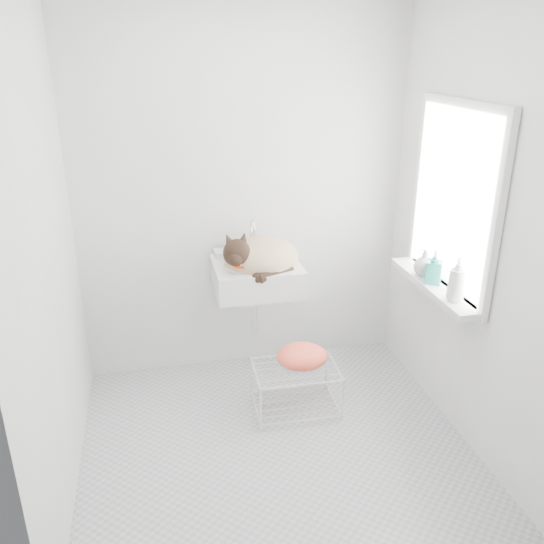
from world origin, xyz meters
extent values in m
cube|color=#BABABB|center=(0.00, 0.00, 0.00)|extent=(2.20, 2.00, 0.02)
cube|color=white|center=(0.00, 1.00, 1.25)|extent=(2.20, 0.02, 2.50)
cube|color=white|center=(1.10, 0.00, 1.25)|extent=(0.02, 2.00, 2.50)
cube|color=white|center=(-1.10, 0.00, 1.25)|extent=(0.02, 2.00, 2.50)
cube|color=white|center=(1.09, 0.20, 1.35)|extent=(0.01, 0.80, 1.00)
cube|color=white|center=(1.07, 0.20, 1.35)|extent=(0.04, 0.90, 1.10)
cube|color=white|center=(1.01, 0.20, 0.83)|extent=(0.16, 0.88, 0.04)
cube|color=white|center=(0.04, 0.74, 0.85)|extent=(0.56, 0.48, 0.22)
ellipsoid|color=#C7AA8A|center=(0.07, 0.73, 0.88)|extent=(0.51, 0.45, 0.24)
sphere|color=black|center=(-0.11, 0.65, 0.99)|extent=(0.19, 0.19, 0.17)
torus|color=red|center=(-0.09, 0.65, 0.94)|extent=(0.17, 0.16, 0.07)
cube|color=silver|center=(0.20, 0.31, 0.15)|extent=(0.52, 0.37, 0.31)
ellipsoid|color=orange|center=(0.24, 0.32, 0.34)|extent=(0.34, 0.26, 0.13)
imported|color=white|center=(1.00, -0.05, 0.85)|extent=(0.12, 0.12, 0.21)
imported|color=#1D7869|center=(1.00, 0.20, 0.85)|extent=(0.13, 0.13, 0.20)
imported|color=silver|center=(1.00, 0.32, 0.85)|extent=(0.18, 0.18, 0.17)
camera|label=1|loc=(-0.59, -2.60, 2.16)|focal=37.14mm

